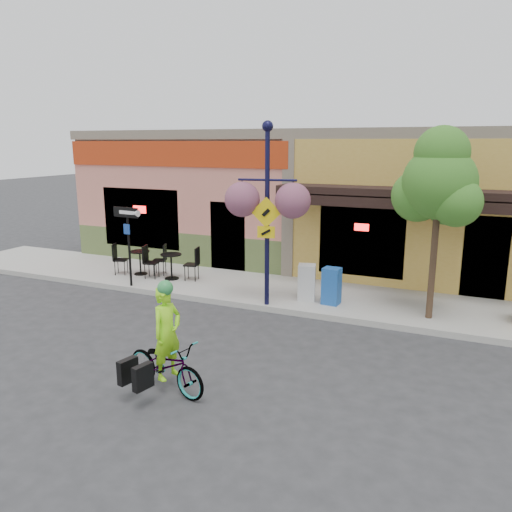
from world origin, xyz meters
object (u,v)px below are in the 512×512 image
(lamp_post, at_px, (267,216))
(newspaper_box_blue, at_px, (331,286))
(building, at_px, (353,195))
(bicycle, at_px, (166,365))
(one_way_sign, at_px, (129,247))
(street_tree, at_px, (436,224))
(newspaper_box_grey, at_px, (307,282))
(cyclist_rider, at_px, (168,347))

(lamp_post, relative_size, newspaper_box_blue, 4.82)
(building, xyz_separation_m, bicycle, (-0.51, -11.36, -1.80))
(bicycle, distance_m, one_way_sign, 6.20)
(street_tree, bearing_deg, bicycle, -126.50)
(one_way_sign, relative_size, newspaper_box_grey, 2.40)
(newspaper_box_grey, bearing_deg, bicycle, -113.26)
(lamp_post, height_order, street_tree, lamp_post)
(bicycle, bearing_deg, newspaper_box_blue, -2.48)
(one_way_sign, bearing_deg, street_tree, 8.61)
(building, distance_m, bicycle, 11.52)
(building, relative_size, cyclist_rider, 11.52)
(building, relative_size, bicycle, 10.58)
(building, xyz_separation_m, one_way_sign, (-4.68, -6.85, -0.98))
(bicycle, xyz_separation_m, newspaper_box_blue, (1.44, 5.19, 0.16))
(bicycle, xyz_separation_m, one_way_sign, (-4.17, 4.51, 0.82))
(one_way_sign, xyz_separation_m, street_tree, (7.96, 0.60, 1.07))
(cyclist_rider, relative_size, newspaper_box_grey, 1.70)
(building, bearing_deg, newspaper_box_blue, -81.38)
(newspaper_box_grey, bearing_deg, lamp_post, -152.14)
(cyclist_rider, bearing_deg, building, 10.74)
(lamp_post, distance_m, newspaper_box_blue, 2.40)
(cyclist_rider, xyz_separation_m, lamp_post, (-0.07, 4.51, 1.59))
(lamp_post, height_order, newspaper_box_grey, lamp_post)
(bicycle, xyz_separation_m, cyclist_rider, (0.05, 0.00, 0.34))
(newspaper_box_blue, bearing_deg, bicycle, -100.53)
(lamp_post, xyz_separation_m, newspaper_box_blue, (1.47, 0.68, -1.77))
(bicycle, height_order, newspaper_box_grey, newspaper_box_grey)
(newspaper_box_grey, relative_size, street_tree, 0.21)
(newspaper_box_blue, bearing_deg, building, 103.61)
(cyclist_rider, bearing_deg, newspaper_box_blue, -1.97)
(building, relative_size, one_way_sign, 8.15)
(cyclist_rider, relative_size, newspaper_box_blue, 1.70)
(bicycle, relative_size, one_way_sign, 0.77)
(bicycle, distance_m, newspaper_box_grey, 5.31)
(one_way_sign, height_order, street_tree, street_tree)
(bicycle, height_order, street_tree, street_tree)
(newspaper_box_blue, bearing_deg, one_way_sign, -168.11)
(building, bearing_deg, one_way_sign, -124.34)
(newspaper_box_grey, distance_m, street_tree, 3.47)
(lamp_post, xyz_separation_m, one_way_sign, (-4.15, 0.00, -1.12))
(lamp_post, relative_size, newspaper_box_grey, 4.81)
(building, bearing_deg, newspaper_box_grey, -87.49)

